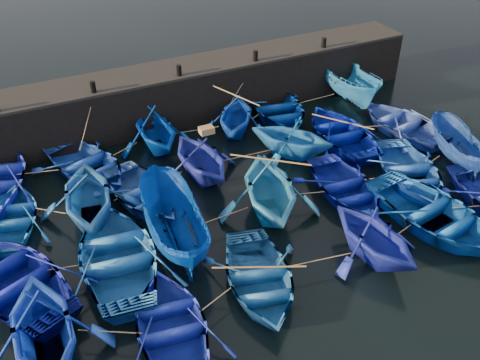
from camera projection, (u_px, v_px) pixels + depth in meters
name	position (u px, v px, depth m)	size (l,w,h in m)	color
ground	(279.00, 241.00, 19.34)	(120.00, 120.00, 0.00)	black
quay_wall	(175.00, 94.00, 26.32)	(26.00, 2.50, 2.50)	black
quay_top	(173.00, 70.00, 25.57)	(26.00, 2.50, 0.12)	black
bollard_1	(93.00, 87.00, 23.28)	(0.24, 0.24, 0.50)	black
bollard_2	(179.00, 70.00, 24.73)	(0.24, 0.24, 0.50)	black
bollard_3	(255.00, 56.00, 26.18)	(0.24, 0.24, 0.50)	black
bollard_4	(324.00, 43.00, 27.62)	(0.24, 0.24, 0.50)	black
boat_1	(86.00, 165.00, 22.54)	(3.47, 4.85, 1.01)	#1640B1
boat_2	(155.00, 129.00, 23.99)	(3.40, 3.94, 2.08)	#003197
boat_3	(236.00, 115.00, 25.20)	(3.18, 3.69, 1.94)	#0A38AC
boat_4	(278.00, 109.00, 26.63)	(3.66, 5.12, 1.06)	navy
boat_5	(349.00, 83.00, 28.01)	(1.92, 5.09, 1.97)	blue
boat_6	(11.00, 217.00, 19.79)	(2.99, 4.18, 0.87)	#185DB3
boat_7	(88.00, 194.00, 19.76)	(3.78, 4.38, 2.31)	#1E5DA7
boat_8	(143.00, 193.00, 20.96)	(3.23, 4.52, 0.94)	#2B54AB
boat_9	(201.00, 157.00, 22.07)	(3.41, 3.95, 2.08)	navy
boat_10	(291.00, 136.00, 23.54)	(3.24, 3.76, 1.98)	blue
boat_11	(341.00, 132.00, 24.78)	(3.55, 4.96, 1.03)	#001087
boat_12	(403.00, 122.00, 25.56)	(3.41, 4.77, 0.99)	blue
boat_13	(13.00, 279.00, 17.02)	(3.93, 5.49, 1.14)	#08107E
boat_14	(118.00, 255.00, 17.95)	(3.93, 5.49, 1.14)	blue
boat_15	(173.00, 224.00, 18.65)	(1.90, 5.06, 1.96)	navy
boat_16	(269.00, 187.00, 20.02)	(3.94, 4.57, 2.40)	#2E85CE
boat_17	(346.00, 187.00, 21.28)	(3.24, 4.53, 0.94)	navy
boat_18	(409.00, 171.00, 22.14)	(3.47, 4.86, 1.01)	blue
boat_19	(456.00, 146.00, 23.22)	(1.52, 4.04, 1.56)	navy
boat_20	(41.00, 327.00, 14.73)	(3.76, 4.36, 2.29)	blue
boat_21	(172.00, 324.00, 15.68)	(3.18, 4.45, 0.92)	#16269D
boat_22	(259.00, 278.00, 17.19)	(3.25, 4.54, 0.94)	#205E95
boat_23	(374.00, 235.00, 18.10)	(3.29, 3.81, 2.01)	#1A26A2
boat_24	(434.00, 214.00, 19.71)	(3.97, 5.55, 1.15)	#0C4CA5
wooden_crate	(207.00, 130.00, 21.50)	(0.57, 0.40, 0.28)	#9C6F44
mooring_ropes	(225.00, 153.00, 22.61)	(17.78, 11.76, 2.10)	tan
loose_oars	(279.00, 151.00, 21.33)	(10.05, 11.54, 1.52)	#99724C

